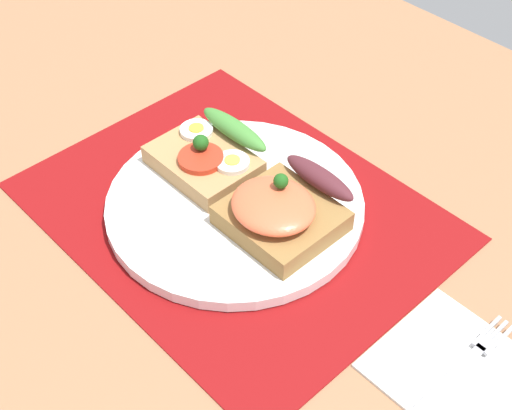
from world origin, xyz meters
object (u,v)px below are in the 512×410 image
(fork, at_px, (462,367))
(napkin, at_px, (466,377))
(plate, at_px, (235,205))
(sandwich_salmon, at_px, (284,209))
(sandwich_egg_tomato, at_px, (209,155))

(fork, bearing_deg, napkin, -23.21)
(plate, height_order, napkin, plate)
(sandwich_salmon, bearing_deg, napkin, -1.38)
(sandwich_egg_tomato, distance_m, napkin, 0.32)
(napkin, height_order, fork, fork)
(sandwich_egg_tomato, distance_m, fork, 0.32)
(fork, bearing_deg, plate, -177.89)
(sandwich_egg_tomato, height_order, fork, sandwich_egg_tomato)
(fork, bearing_deg, sandwich_egg_tomato, 179.00)
(plate, bearing_deg, napkin, 1.44)
(plate, height_order, sandwich_salmon, sandwich_salmon)
(fork, bearing_deg, sandwich_salmon, 179.37)
(plate, xyz_separation_m, fork, (0.26, 0.01, -0.00))
(sandwich_egg_tomato, distance_m, sandwich_salmon, 0.11)
(napkin, bearing_deg, sandwich_egg_tomato, 178.52)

